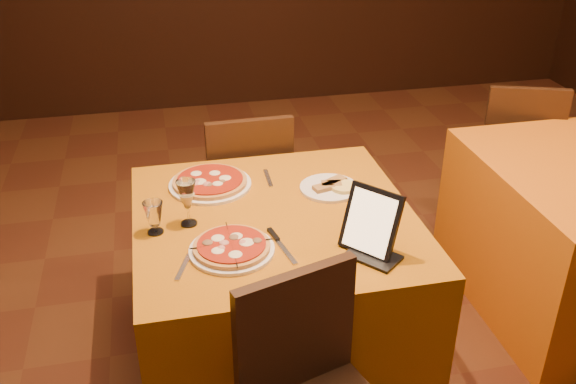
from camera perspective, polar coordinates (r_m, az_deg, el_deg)
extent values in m
cube|color=#AC630B|center=(2.74, -1.12, -8.83)|extent=(1.10, 1.10, 0.75)
cylinder|color=white|center=(2.32, -5.02, -5.16)|extent=(0.31, 0.31, 0.01)
cylinder|color=#AD4C23|center=(2.31, -5.04, -4.83)|extent=(0.28, 0.28, 0.02)
cylinder|color=white|center=(2.76, -6.93, 0.67)|extent=(0.35, 0.35, 0.01)
cylinder|color=#AD4C23|center=(2.76, -6.95, 0.96)|extent=(0.32, 0.32, 0.02)
cylinder|color=white|center=(2.72, 3.67, 0.36)|extent=(0.25, 0.25, 0.01)
cylinder|color=olive|center=(2.71, 3.69, 0.67)|extent=(0.15, 0.15, 0.02)
cube|color=black|center=(2.28, 7.38, -2.63)|extent=(0.21, 0.22, 0.24)
cube|color=silver|center=(2.33, -0.50, -4.94)|extent=(0.07, 0.23, 0.01)
cube|color=silver|center=(2.26, -9.29, -6.60)|extent=(0.07, 0.15, 0.01)
cube|color=silver|center=(2.81, -1.78, 1.24)|extent=(0.02, 0.16, 0.01)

